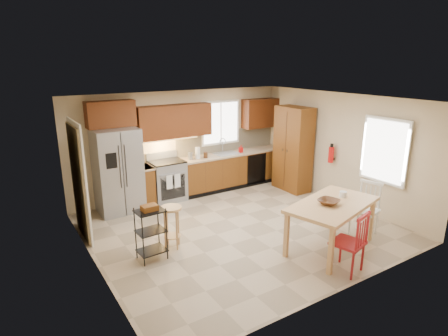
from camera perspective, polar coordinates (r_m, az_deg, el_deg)
The scene contains 33 objects.
floor at distance 7.48m, azimuth 2.41°, elevation -9.09°, with size 5.50×5.50×0.00m, color tan.
ceiling at distance 6.80m, azimuth 2.66°, elevation 10.33°, with size 5.50×5.00×0.02m, color silver.
wall_back at distance 9.13m, azimuth -6.49°, elevation 3.82°, with size 5.50×0.02×2.50m, color #CCB793.
wall_front at distance 5.30m, azimuth 18.27°, elevation -6.19°, with size 5.50×0.02×2.50m, color #CCB793.
wall_left at distance 5.97m, azimuth -19.72°, elevation -3.78°, with size 0.02×5.00×2.50m, color #CCB793.
wall_right at distance 8.85m, azimuth 17.31°, elevation 2.79°, with size 0.02×5.00×2.50m, color #CCB793.
refrigerator at distance 8.28m, azimuth -15.86°, elevation -0.42°, with size 0.92×0.75×1.82m, color gray.
range_stove at distance 8.84m, azimuth -8.63°, elevation -1.99°, with size 0.76×0.63×0.92m, color gray.
base_cabinet_narrow at distance 8.67m, azimuth -11.99°, elevation -2.61°, with size 0.30×0.60×0.90m, color brown.
base_cabinet_run at distance 9.70m, azimuth 1.30°, elevation -0.22°, with size 2.92×0.60×0.90m, color brown.
dishwasher at distance 9.79m, azimuth 4.97°, elevation -0.13°, with size 0.60×0.02×0.78m, color black.
backsplash at distance 9.75m, azimuth 0.39°, elevation 4.27°, with size 2.92×0.03×0.55m, color beige.
upper_over_fridge at distance 8.23m, azimuth -16.91°, elevation 7.88°, with size 1.00×0.35×0.55m, color #5E2C0F.
upper_left_block at distance 8.76m, azimuth -7.58°, elevation 7.09°, with size 1.80×0.35×0.75m, color #5E2C0F.
upper_right_block at distance 10.06m, azimuth 5.55°, elevation 8.32°, with size 1.00×0.35×0.75m, color #5E2C0F.
window_back at distance 9.56m, azimuth -0.55°, elevation 6.92°, with size 1.12×0.04×1.12m, color white.
sink at distance 9.49m, azimuth 0.36°, elevation 1.98°, with size 0.62×0.46×0.16m, color gray.
undercab_glow at distance 8.69m, azimuth -9.21°, elevation 4.30°, with size 1.60×0.30×0.01m, color #FFBF66.
soap_bottle at distance 9.58m, azimuth 2.60°, elevation 2.94°, with size 0.09×0.09×0.19m, color #B50E0C.
paper_towel at distance 8.99m, azimuth -4.03°, elevation 2.31°, with size 0.12×0.12×0.28m, color silver.
canister_steel at distance 8.91m, azimuth -5.16°, elevation 1.82°, with size 0.11×0.11×0.18m, color gray.
canister_wood at distance 9.07m, azimuth -2.82°, elevation 2.00°, with size 0.10×0.10×0.14m, color #4A2513.
pantry at distance 9.48m, azimuth 10.46°, elevation 2.87°, with size 0.50×0.95×2.10m, color brown.
fire_extinguisher at distance 8.89m, azimuth 16.00°, elevation 1.96°, with size 0.12×0.12×0.36m, color #B50E0C.
window_right at distance 8.08m, azimuth 23.26°, elevation 2.42°, with size 0.04×1.02×1.32m, color white.
doorway at distance 7.26m, azimuth -21.33°, elevation -2.10°, with size 0.04×0.95×2.10m, color #8C7A59.
dining_table at distance 6.81m, azimuth 15.97°, elevation -8.53°, with size 1.71×0.96×0.83m, color tan, non-canonical shape.
chair_red at distance 6.16m, azimuth 18.35°, elevation -10.61°, with size 0.47×0.47×1.00m, color maroon, non-canonical shape.
chair_white at distance 7.50m, azimuth 20.63°, elevation -5.92°, with size 0.47×0.47×1.00m, color silver, non-canonical shape.
table_bowl at distance 6.57m, azimuth 15.63°, elevation -5.39°, with size 0.35×0.35×0.08m, color #4A2513.
table_jar at distance 6.97m, azimuth 17.67°, elevation -4.02°, with size 0.14×0.14×0.16m, color silver.
bar_stool at distance 6.66m, azimuth -7.95°, elevation -8.93°, with size 0.37×0.37×0.76m, color tan, non-canonical shape.
utility_cart at distance 6.33m, azimuth -11.06°, elevation -9.80°, with size 0.45×0.35×0.90m, color black, non-canonical shape.
Camera 1 is at (-3.88, -5.53, 3.20)m, focal length 30.00 mm.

